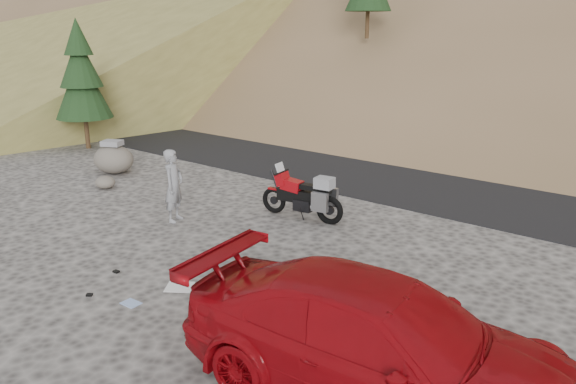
% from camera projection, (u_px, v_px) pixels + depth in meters
% --- Properties ---
extents(ground, '(140.00, 140.00, 0.00)m').
position_uv_depth(ground, '(183.00, 246.00, 12.56)').
color(ground, '#3E3B3A').
rests_on(ground, ground).
extents(road, '(120.00, 7.00, 0.05)m').
position_uv_depth(road, '(385.00, 169.00, 19.24)').
color(road, black).
rests_on(road, ground).
extents(conifer_verge, '(2.20, 2.20, 5.04)m').
position_uv_depth(conifer_verge, '(81.00, 75.00, 21.73)').
color(conifer_verge, '#382214').
rests_on(conifer_verge, ground).
extents(motorcycle, '(2.34, 0.87, 1.40)m').
position_uv_depth(motorcycle, '(305.00, 196.00, 14.18)').
color(motorcycle, black).
rests_on(motorcycle, ground).
extents(man, '(0.66, 0.79, 1.84)m').
position_uv_depth(man, '(176.00, 220.00, 14.23)').
color(man, gray).
rests_on(man, ground).
extents(boulder, '(1.69, 1.54, 1.11)m').
position_uv_depth(boulder, '(114.00, 159.00, 18.65)').
color(boulder, '#5E5A50').
rests_on(boulder, ground).
extents(small_rock, '(0.74, 0.69, 0.38)m').
position_uv_depth(small_rock, '(105.00, 182.00, 16.97)').
color(small_rock, '#5E5A50').
rests_on(small_rock, ground).
extents(gear_white_cloth, '(0.67, 0.65, 0.02)m').
position_uv_depth(gear_white_cloth, '(180.00, 287.00, 10.61)').
color(gear_white_cloth, white).
rests_on(gear_white_cloth, ground).
extents(gear_blue_mat, '(0.43, 0.43, 0.17)m').
position_uv_depth(gear_blue_mat, '(270.00, 299.00, 9.97)').
color(gear_blue_mat, '#194E9B').
rests_on(gear_blue_mat, ground).
extents(gear_bottle, '(0.10, 0.10, 0.23)m').
position_uv_depth(gear_bottle, '(235.00, 289.00, 10.29)').
color(gear_bottle, '#194E9B').
rests_on(gear_bottle, ground).
extents(gear_glove_a, '(0.14, 0.11, 0.04)m').
position_uv_depth(gear_glove_a, '(116.00, 271.00, 11.24)').
color(gear_glove_a, black).
rests_on(gear_glove_a, ground).
extents(gear_glove_b, '(0.14, 0.13, 0.04)m').
position_uv_depth(gear_glove_b, '(89.00, 295.00, 10.27)').
color(gear_glove_b, black).
rests_on(gear_glove_b, ground).
extents(gear_blue_cloth, '(0.35, 0.27, 0.01)m').
position_uv_depth(gear_blue_cloth, '(131.00, 303.00, 9.98)').
color(gear_blue_cloth, '#93AFE4').
rests_on(gear_blue_cloth, ground).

